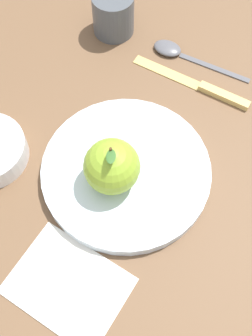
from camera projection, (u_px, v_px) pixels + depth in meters
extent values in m
plane|color=brown|center=(133.00, 146.00, 0.62)|extent=(2.40, 2.40, 0.00)
cylinder|color=silver|center=(126.00, 171.00, 0.59)|extent=(0.24, 0.24, 0.02)
torus|color=silver|center=(126.00, 170.00, 0.58)|extent=(0.24, 0.24, 0.01)
sphere|color=#8CB22D|center=(112.00, 167.00, 0.54)|extent=(0.08, 0.08, 0.08)
cylinder|color=#4C3319|center=(111.00, 151.00, 0.50)|extent=(0.00, 0.00, 0.01)
ellipsoid|color=#386628|center=(111.00, 156.00, 0.49)|extent=(0.02, 0.01, 0.01)
cylinder|color=#4C5156|center=(113.00, 14.00, 0.70)|extent=(0.07, 0.07, 0.07)
cube|color=#D8B766|center=(167.00, 72.00, 0.68)|extent=(0.08, 0.11, 0.00)
cube|color=#D8B766|center=(224.00, 96.00, 0.66)|extent=(0.06, 0.08, 0.01)
ellipsoid|color=#59595E|center=(167.00, 48.00, 0.70)|extent=(0.05, 0.06, 0.01)
cube|color=#59595E|center=(214.00, 67.00, 0.69)|extent=(0.07, 0.11, 0.01)
cube|color=silver|center=(68.00, 285.00, 0.52)|extent=(0.17, 0.18, 0.00)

